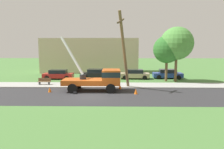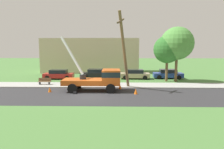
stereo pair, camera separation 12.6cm
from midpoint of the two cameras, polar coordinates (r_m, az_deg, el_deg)
ground_plane at (r=32.29m, az=-3.12°, el=-0.92°), size 120.00×120.00×0.00m
road_asphalt at (r=20.55m, az=-5.76°, el=-5.80°), size 80.00×7.56×0.01m
sidewalk_strip at (r=25.86m, az=-4.26°, el=-2.92°), size 80.00×3.36×0.10m
utility_truck at (r=22.37m, az=-3.38°, el=-1.02°), size 6.78×3.20×5.98m
leaning_utility_pole at (r=23.02m, az=3.52°, el=6.71°), size 1.62×3.44×8.61m
traffic_cone_ahead at (r=21.14m, az=6.78°, el=-4.67°), size 0.36×0.36×0.56m
traffic_cone_behind at (r=22.90m, az=-16.73°, el=-4.00°), size 0.36×0.36×0.56m
traffic_cone_curbside at (r=23.61m, az=2.39°, el=-3.34°), size 0.36×0.36×0.56m
parked_sedan_red at (r=31.87m, az=-14.47°, el=0.04°), size 4.42×2.06×1.42m
parked_sedan_black at (r=31.82m, az=-4.27°, el=0.24°), size 4.47×2.13×1.42m
parked_sedan_tan at (r=31.28m, az=6.46°, el=0.09°), size 4.47×2.14×1.42m
parked_sedan_blue at (r=32.55m, az=15.34°, el=0.16°), size 4.47×2.13×1.42m
park_bench at (r=27.28m, az=-18.05°, el=-1.85°), size 1.60×0.45×0.90m
roadside_tree_near at (r=29.58m, az=15.20°, el=6.69°), size 3.81×3.81×6.37m
roadside_tree_far at (r=29.71m, az=17.71°, el=8.19°), size 4.51×4.51×7.53m
lowrise_building_backdrop at (r=40.30m, az=-5.76°, el=5.30°), size 18.00×6.00×6.40m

